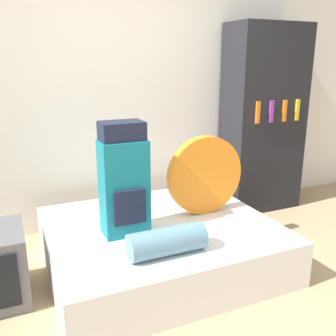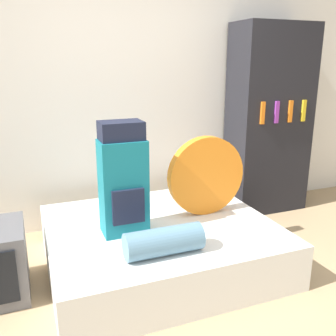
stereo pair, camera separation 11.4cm
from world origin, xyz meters
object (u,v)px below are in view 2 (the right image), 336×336
object	(u,v)px
backpack	(123,180)
sleeping_roll	(164,241)
bookshelf	(269,120)
tent_bag	(206,176)

from	to	relation	value
backpack	sleeping_roll	size ratio (longest dim) A/B	1.59
sleeping_roll	bookshelf	bearing A→B (deg)	36.21
bookshelf	tent_bag	bearing A→B (deg)	-147.96
tent_bag	sleeping_roll	distance (m)	0.82
backpack	bookshelf	xyz separation A→B (m)	(1.80, 0.78, 0.23)
sleeping_roll	bookshelf	size ratio (longest dim) A/B	0.27
backpack	tent_bag	xyz separation A→B (m)	(0.72, 0.10, -0.07)
tent_bag	bookshelf	size ratio (longest dim) A/B	0.33
tent_bag	backpack	bearing A→B (deg)	-171.95
sleeping_roll	bookshelf	distance (m)	2.12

